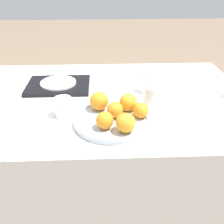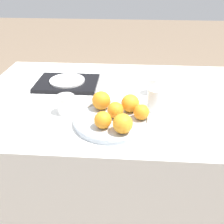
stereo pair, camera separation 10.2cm
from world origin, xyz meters
name	(u,v)px [view 1 (the left image)]	position (x,y,z in m)	size (l,w,h in m)	color
ground_plane	(110,206)	(0.00, 0.00, 0.00)	(12.00, 12.00, 0.00)	#7A6651
table	(110,158)	(0.00, 0.00, 0.38)	(1.33, 0.90, 0.76)	white
fruit_platter	(112,120)	(0.00, -0.23, 0.77)	(0.31, 0.31, 0.03)	#B2BCC6
orange_0	(105,120)	(-0.03, -0.30, 0.81)	(0.07, 0.07, 0.07)	orange
orange_1	(115,110)	(0.01, -0.22, 0.81)	(0.06, 0.06, 0.06)	orange
orange_2	(128,102)	(0.07, -0.16, 0.81)	(0.07, 0.07, 0.07)	orange
orange_3	(126,123)	(0.05, -0.32, 0.81)	(0.07, 0.07, 0.07)	orange
orange_4	(141,110)	(0.12, -0.22, 0.81)	(0.06, 0.06, 0.06)	orange
orange_5	(99,101)	(-0.05, -0.15, 0.81)	(0.08, 0.08, 0.08)	orange
water_glass	(152,97)	(0.18, -0.11, 0.81)	(0.08, 0.08, 0.10)	silver
serving_tray	(59,85)	(-0.26, 0.12, 0.77)	(0.31, 0.23, 0.02)	black
side_plate	(58,83)	(-0.26, 0.12, 0.78)	(0.18, 0.18, 0.01)	white
cup_0	(147,84)	(0.19, 0.05, 0.80)	(0.07, 0.07, 0.08)	white
cup_2	(63,107)	(-0.20, -0.16, 0.80)	(0.07, 0.07, 0.08)	white
napkin	(4,114)	(-0.45, -0.15, 0.76)	(0.12, 0.14, 0.01)	white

